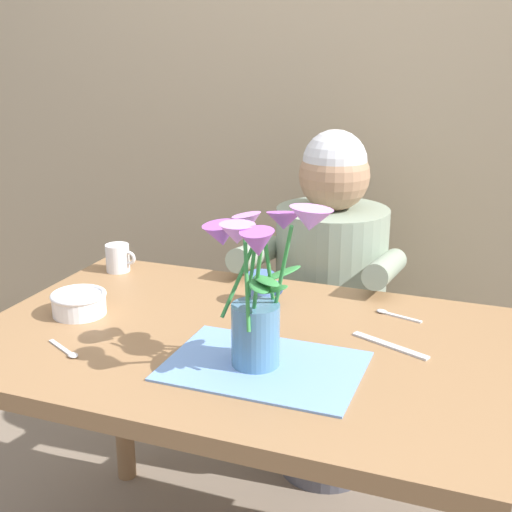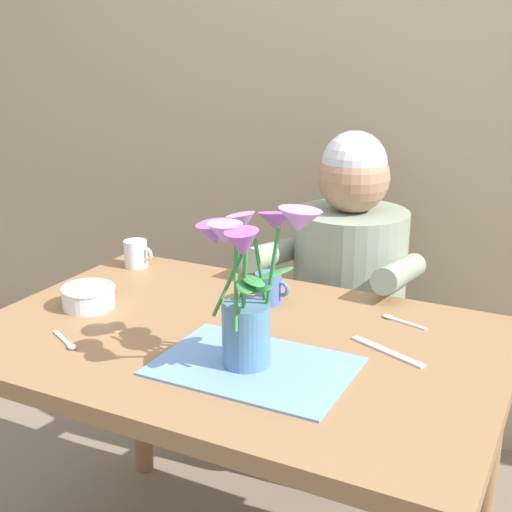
{
  "view_description": "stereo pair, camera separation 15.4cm",
  "coord_description": "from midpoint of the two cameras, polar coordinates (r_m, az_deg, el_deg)",
  "views": [
    {
      "loc": [
        0.55,
        -1.32,
        1.39
      ],
      "look_at": [
        0.03,
        0.05,
        0.92
      ],
      "focal_mm": 47.98,
      "sensor_mm": 36.0,
      "label": 1
    },
    {
      "loc": [
        0.69,
        -1.26,
        1.39
      ],
      "look_at": [
        0.03,
        0.05,
        0.92
      ],
      "focal_mm": 47.98,
      "sensor_mm": 36.0,
      "label": 2
    }
  ],
  "objects": [
    {
      "name": "wood_panel_backdrop",
      "position": [
        2.42,
        6.17,
        14.43
      ],
      "size": [
        4.0,
        0.1,
        2.5
      ],
      "primitive_type": "cube",
      "color": "tan",
      "rests_on": "ground_plane"
    },
    {
      "name": "flower_vase",
      "position": [
        1.36,
        -2.95,
        -2.43
      ],
      "size": [
        0.3,
        0.21,
        0.35
      ],
      "color": "teal",
      "rests_on": "dining_table"
    },
    {
      "name": "seated_person",
      "position": [
        2.15,
        4.09,
        -4.84
      ],
      "size": [
        0.45,
        0.47,
        1.14
      ],
      "rotation": [
        0.0,
        0.0,
        0.04
      ],
      "color": "#4C4C56",
      "rests_on": "ground_plane"
    },
    {
      "name": "coffee_cup",
      "position": [
        2.03,
        -13.57,
        -0.18
      ],
      "size": [
        0.09,
        0.07,
        0.08
      ],
      "color": "silver",
      "rests_on": "dining_table"
    },
    {
      "name": "spoon_1",
      "position": [
        1.7,
        8.7,
        -4.85
      ],
      "size": [
        0.12,
        0.05,
        0.01
      ],
      "color": "silver",
      "rests_on": "dining_table"
    },
    {
      "name": "dinner_knife",
      "position": [
        1.53,
        8.29,
        -7.45
      ],
      "size": [
        0.18,
        0.09,
        0.0
      ],
      "primitive_type": "cube",
      "rotation": [
        0.0,
        0.0,
        -0.4
      ],
      "color": "silver",
      "rests_on": "dining_table"
    },
    {
      "name": "dining_table",
      "position": [
        1.61,
        -4.34,
        -9.86
      ],
      "size": [
        1.2,
        0.8,
        0.74
      ],
      "color": "olive",
      "rests_on": "ground_plane"
    },
    {
      "name": "striped_placemat",
      "position": [
        1.43,
        -2.45,
        -9.22
      ],
      "size": [
        0.4,
        0.28,
        0.0
      ],
      "primitive_type": "cube",
      "color": "#6B93D1",
      "rests_on": "dining_table"
    },
    {
      "name": "spoon_0",
      "position": [
        1.56,
        -18.24,
        -7.64
      ],
      "size": [
        0.11,
        0.07,
        0.01
      ],
      "color": "silver",
      "rests_on": "dining_table"
    },
    {
      "name": "tea_cup",
      "position": [
        1.74,
        -2.05,
        -2.72
      ],
      "size": [
        0.09,
        0.07,
        0.08
      ],
      "color": "#476BB7",
      "rests_on": "dining_table"
    },
    {
      "name": "ceramic_bowl",
      "position": [
        1.75,
        -17.01,
        -3.78
      ],
      "size": [
        0.14,
        0.14,
        0.06
      ],
      "color": "white",
      "rests_on": "dining_table"
    }
  ]
}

